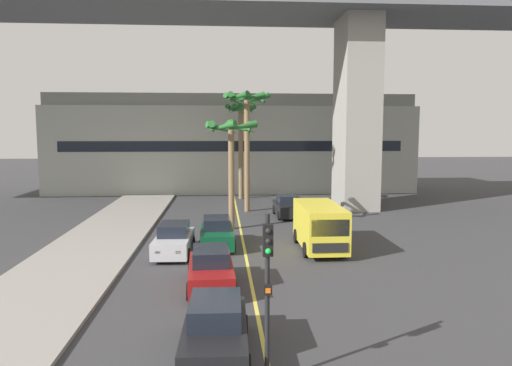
{
  "coord_description": "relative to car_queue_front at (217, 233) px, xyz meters",
  "views": [
    {
      "loc": [
        -1.18,
        -2.14,
        6.13
      ],
      "look_at": [
        0.0,
        14.0,
        4.39
      ],
      "focal_mm": 33.54,
      "sensor_mm": 36.0,
      "label": 1
    }
  ],
  "objects": [
    {
      "name": "pier_building_backdrop",
      "position": [
        1.44,
        24.89,
        4.12
      ],
      "size": [
        36.65,
        8.04,
        9.8
      ],
      "color": "#ADB2A8",
      "rests_on": "ground"
    },
    {
      "name": "palm_tree_far_median",
      "position": [
        2.04,
        18.32,
        6.0
      ],
      "size": [
        2.9,
        2.9,
        8.7
      ],
      "color": "brown",
      "rests_on": "ground"
    },
    {
      "name": "palm_tree_near_median",
      "position": [
        0.88,
        4.62,
        4.88
      ],
      "size": [
        3.47,
        3.56,
        6.9
      ],
      "color": "brown",
      "rests_on": "ground"
    },
    {
      "name": "car_queue_second",
      "position": [
        0.07,
        -12.59,
        0.0
      ],
      "size": [
        1.91,
        4.14,
        1.56
      ],
      "color": "black",
      "rests_on": "ground"
    },
    {
      "name": "traffic_light_median_near",
      "position": [
        1.34,
        -14.18,
        1.99
      ],
      "size": [
        0.24,
        0.37,
        4.2
      ],
      "color": "black",
      "rests_on": "ground"
    },
    {
      "name": "car_queue_fourth",
      "position": [
        -0.18,
        -6.8,
        0.0
      ],
      "size": [
        1.96,
        4.16,
        1.56
      ],
      "color": "maroon",
      "rests_on": "ground"
    },
    {
      "name": "bridge_overpass",
      "position": [
        2.34,
        12.3,
        14.79
      ],
      "size": [
        84.39,
        8.0,
        19.16
      ],
      "color": "slate",
      "rests_on": "ground"
    },
    {
      "name": "lane_stripe_center",
      "position": [
        1.44,
        0.97,
        -0.72
      ],
      "size": [
        0.14,
        56.0,
        0.01
      ],
      "primitive_type": "cube",
      "color": "#DBCC4C",
      "rests_on": "ground"
    },
    {
      "name": "delivery_van",
      "position": [
        5.34,
        -1.04,
        0.57
      ],
      "size": [
        2.19,
        5.26,
        2.36
      ],
      "color": "yellow",
      "rests_on": "ground"
    },
    {
      "name": "car_queue_third",
      "position": [
        5.05,
        8.73,
        0.0
      ],
      "size": [
        1.91,
        4.14,
        1.56
      ],
      "color": "black",
      "rests_on": "ground"
    },
    {
      "name": "sidewalk_left",
      "position": [
        -6.56,
        -7.03,
        -0.65
      ],
      "size": [
        4.8,
        80.0,
        0.15
      ],
      "primitive_type": "cube",
      "color": "gray",
      "rests_on": "ground"
    },
    {
      "name": "car_queue_front",
      "position": [
        0.0,
        0.0,
        0.0
      ],
      "size": [
        1.92,
        4.14,
        1.56
      ],
      "color": "#0C4728",
      "rests_on": "ground"
    },
    {
      "name": "car_queue_fifth",
      "position": [
        -2.13,
        -1.48,
        0.0
      ],
      "size": [
        1.94,
        4.16,
        1.56
      ],
      "color": "#B7BABF",
      "rests_on": "ground"
    },
    {
      "name": "palm_tree_mid_median",
      "position": [
        2.23,
        11.27,
        6.71
      ],
      "size": [
        3.68,
        3.68,
        9.17
      ],
      "color": "brown",
      "rests_on": "ground"
    }
  ]
}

